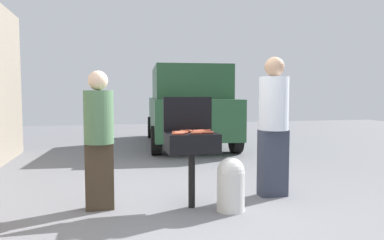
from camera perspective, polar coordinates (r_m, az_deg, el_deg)
name	(u,v)px	position (r m, az deg, el deg)	size (l,w,h in m)	color
ground_plane	(204,211)	(4.24, 1.88, -14.29)	(24.00, 24.00, 0.00)	slate
bbq_grill	(192,145)	(4.19, -0.05, -3.99)	(0.60, 0.44, 0.89)	black
grill_lid_open	(188,114)	(4.37, -0.71, 0.96)	(0.60, 0.05, 0.42)	black
hot_dog_0	(180,132)	(4.15, -1.96, -1.95)	(0.03, 0.03, 0.13)	#C6593D
hot_dog_1	(202,132)	(4.21, 1.53, -1.86)	(0.03, 0.03, 0.13)	#AD4228
hot_dog_2	(195,131)	(4.25, 0.49, -1.80)	(0.03, 0.03, 0.13)	#C6593D
hot_dog_3	(185,131)	(4.26, -1.12, -1.78)	(0.03, 0.03, 0.13)	#AD4228
hot_dog_4	(198,133)	(4.11, 0.91, -2.01)	(0.03, 0.03, 0.13)	#C6593D
hot_dog_5	(200,132)	(4.16, 1.22, -1.93)	(0.03, 0.03, 0.13)	#C6593D
hot_dog_6	(208,133)	(4.11, 2.62, -2.01)	(0.03, 0.03, 0.13)	#B74C33
hot_dog_7	(183,133)	(4.10, -1.49, -2.01)	(0.03, 0.03, 0.13)	#B74C33
hot_dog_8	(197,133)	(4.05, 0.74, -2.09)	(0.03, 0.03, 0.13)	#B74C33
hot_dog_9	(186,131)	(4.30, -0.92, -1.73)	(0.03, 0.03, 0.13)	#C6593D
hot_dog_10	(178,132)	(4.17, -2.32, -1.91)	(0.03, 0.03, 0.13)	#B74C33
hot_dog_11	(179,134)	(3.97, -2.15, -2.23)	(0.03, 0.03, 0.13)	#B74C33
hot_dog_12	(178,134)	(4.00, -2.27, -2.18)	(0.03, 0.03, 0.13)	#C6593D
hot_dog_13	(205,131)	(4.31, 2.13, -1.71)	(0.03, 0.03, 0.13)	#AD4228
hot_dog_14	(182,133)	(4.06, -1.65, -2.09)	(0.03, 0.03, 0.13)	#B74C33
hot_dog_15	(198,131)	(4.32, 1.04, -1.70)	(0.03, 0.03, 0.13)	#C6593D
propane_tank	(231,183)	(4.18, 6.20, -9.98)	(0.32, 0.32, 0.62)	silver
person_left	(99,135)	(4.26, -14.62, -2.29)	(0.34, 0.34, 1.61)	#3F3323
person_right	(273,121)	(4.77, 12.87, -0.19)	(0.38, 0.38, 1.82)	#333847
parked_minivan	(188,106)	(9.39, -0.67, 2.28)	(2.33, 4.55, 2.02)	#234C2D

